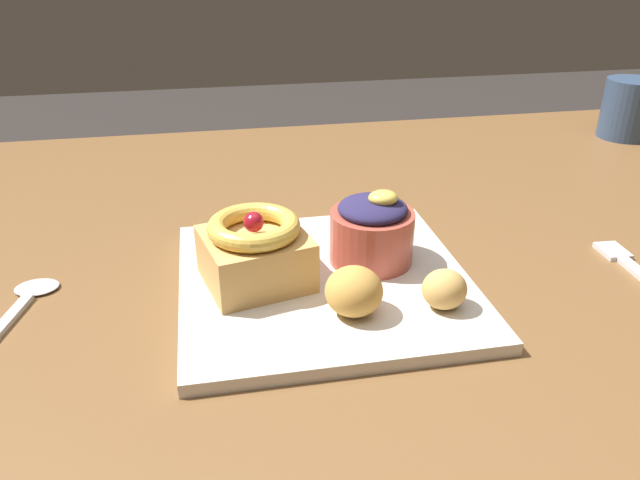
{
  "coord_description": "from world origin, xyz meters",
  "views": [
    {
      "loc": [
        -0.15,
        -0.57,
        1.03
      ],
      "look_at": [
        -0.05,
        -0.05,
        0.77
      ],
      "focal_mm": 34.89,
      "sensor_mm": 36.0,
      "label": 1
    }
  ],
  "objects_px": {
    "spoon": "(23,303)",
    "coffee_mug": "(629,109)",
    "fork": "(632,267)",
    "cake_slice": "(255,251)",
    "fritter_middle": "(354,291)",
    "berry_ramekin": "(374,230)",
    "fritter_front": "(444,289)",
    "front_plate": "(324,282)"
  },
  "relations": [
    {
      "from": "fork",
      "to": "coffee_mug",
      "type": "bearing_deg",
      "value": -30.73
    },
    {
      "from": "berry_ramekin",
      "to": "cake_slice",
      "type": "bearing_deg",
      "value": -170.64
    },
    {
      "from": "berry_ramekin",
      "to": "fritter_front",
      "type": "height_order",
      "value": "berry_ramekin"
    },
    {
      "from": "spoon",
      "to": "fritter_front",
      "type": "bearing_deg",
      "value": -90.43
    },
    {
      "from": "fork",
      "to": "coffee_mug",
      "type": "height_order",
      "value": "coffee_mug"
    },
    {
      "from": "front_plate",
      "to": "fritter_middle",
      "type": "distance_m",
      "value": 0.07
    },
    {
      "from": "berry_ramekin",
      "to": "fork",
      "type": "height_order",
      "value": "berry_ramekin"
    },
    {
      "from": "fritter_front",
      "to": "fork",
      "type": "xyz_separation_m",
      "value": [
        0.22,
        0.05,
        -0.03
      ]
    },
    {
      "from": "fritter_front",
      "to": "front_plate",
      "type": "bearing_deg",
      "value": 142.07
    },
    {
      "from": "fork",
      "to": "front_plate",
      "type": "bearing_deg",
      "value": 88.21
    },
    {
      "from": "fritter_front",
      "to": "coffee_mug",
      "type": "relative_size",
      "value": 0.42
    },
    {
      "from": "fritter_middle",
      "to": "cake_slice",
      "type": "bearing_deg",
      "value": 138.01
    },
    {
      "from": "cake_slice",
      "to": "berry_ramekin",
      "type": "distance_m",
      "value": 0.12
    },
    {
      "from": "fritter_middle",
      "to": "fork",
      "type": "relative_size",
      "value": 0.39
    },
    {
      "from": "berry_ramekin",
      "to": "fork",
      "type": "xyz_separation_m",
      "value": [
        0.25,
        -0.05,
        -0.04
      ]
    },
    {
      "from": "fritter_front",
      "to": "fritter_middle",
      "type": "xyz_separation_m",
      "value": [
        -0.08,
        0.01,
        0.0
      ]
    },
    {
      "from": "berry_ramekin",
      "to": "coffee_mug",
      "type": "height_order",
      "value": "coffee_mug"
    },
    {
      "from": "coffee_mug",
      "to": "spoon",
      "type": "bearing_deg",
      "value": -157.37
    },
    {
      "from": "berry_ramekin",
      "to": "spoon",
      "type": "xyz_separation_m",
      "value": [
        -0.32,
        -0.0,
        -0.04
      ]
    },
    {
      "from": "fritter_front",
      "to": "coffee_mug",
      "type": "bearing_deg",
      "value": 42.71
    },
    {
      "from": "berry_ramekin",
      "to": "spoon",
      "type": "relative_size",
      "value": 0.64
    },
    {
      "from": "spoon",
      "to": "cake_slice",
      "type": "bearing_deg",
      "value": -81.17
    },
    {
      "from": "spoon",
      "to": "fork",
      "type": "bearing_deg",
      "value": -80.74
    },
    {
      "from": "berry_ramekin",
      "to": "fritter_front",
      "type": "bearing_deg",
      "value": -68.38
    },
    {
      "from": "fritter_middle",
      "to": "coffee_mug",
      "type": "xyz_separation_m",
      "value": [
        0.55,
        0.43,
        0.01
      ]
    },
    {
      "from": "front_plate",
      "to": "fritter_middle",
      "type": "relative_size",
      "value": 5.45
    },
    {
      "from": "spoon",
      "to": "coffee_mug",
      "type": "xyz_separation_m",
      "value": [
        0.84,
        0.35,
        0.04
      ]
    },
    {
      "from": "cake_slice",
      "to": "fritter_middle",
      "type": "bearing_deg",
      "value": -41.99
    },
    {
      "from": "front_plate",
      "to": "cake_slice",
      "type": "distance_m",
      "value": 0.07
    },
    {
      "from": "berry_ramekin",
      "to": "coffee_mug",
      "type": "bearing_deg",
      "value": 34.13
    },
    {
      "from": "cake_slice",
      "to": "fork",
      "type": "bearing_deg",
      "value": -4.18
    },
    {
      "from": "berry_ramekin",
      "to": "fork",
      "type": "distance_m",
      "value": 0.26
    },
    {
      "from": "fritter_middle",
      "to": "coffee_mug",
      "type": "relative_size",
      "value": 0.53
    },
    {
      "from": "front_plate",
      "to": "berry_ramekin",
      "type": "height_order",
      "value": "berry_ramekin"
    },
    {
      "from": "fork",
      "to": "cake_slice",
      "type": "bearing_deg",
      "value": 88.52
    },
    {
      "from": "front_plate",
      "to": "spoon",
      "type": "height_order",
      "value": "front_plate"
    },
    {
      "from": "front_plate",
      "to": "coffee_mug",
      "type": "xyz_separation_m",
      "value": [
        0.57,
        0.37,
        0.04
      ]
    },
    {
      "from": "front_plate",
      "to": "spoon",
      "type": "relative_size",
      "value": 2.12
    },
    {
      "from": "spoon",
      "to": "coffee_mug",
      "type": "bearing_deg",
      "value": -53.69
    },
    {
      "from": "fritter_middle",
      "to": "coffee_mug",
      "type": "distance_m",
      "value": 0.7
    },
    {
      "from": "cake_slice",
      "to": "fritter_middle",
      "type": "xyz_separation_m",
      "value": [
        0.07,
        -0.07,
        -0.01
      ]
    },
    {
      "from": "fritter_middle",
      "to": "spoon",
      "type": "distance_m",
      "value": 0.3
    }
  ]
}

